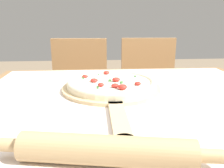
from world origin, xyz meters
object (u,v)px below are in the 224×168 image
chair_left (79,95)px  chair_right (149,93)px  pizza (111,83)px  pizza_peel (112,90)px  rolling_pin (106,150)px

chair_left → chair_right: 0.49m
pizza → pizza_peel: bearing=-89.8°
chair_left → chair_right: bearing=3.7°
rolling_pin → pizza: bearing=84.6°
pizza → chair_right: chair_right is taller
pizza → rolling_pin: 0.47m
pizza → chair_left: (-0.17, 0.71, -0.28)m
rolling_pin → chair_right: size_ratio=0.47×
pizza → chair_left: 0.78m
chair_left → chair_right: same height
pizza_peel → rolling_pin: 0.44m
chair_right → chair_left: bearing=-178.1°
pizza_peel → rolling_pin: bearing=-95.7°
rolling_pin → chair_left: (-0.13, 1.17, -0.28)m
rolling_pin → chair_left: chair_left is taller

